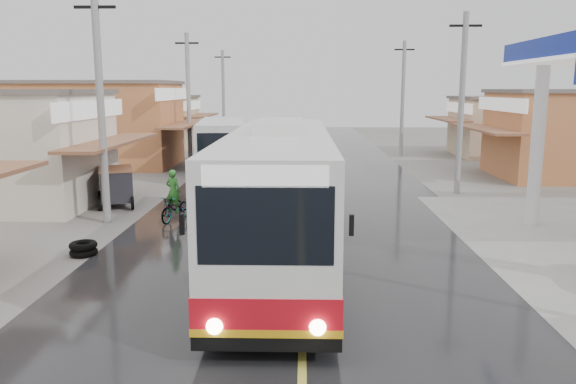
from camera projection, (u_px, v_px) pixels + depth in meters
name	position (u px, v px, depth m)	size (l,w,h in m)	color
ground	(302.00, 332.00, 11.04)	(120.00, 120.00, 0.00)	slate
road	(303.00, 193.00, 25.78)	(12.00, 90.00, 0.02)	black
centre_line	(303.00, 192.00, 25.78)	(0.15, 90.00, 0.01)	#D8CC4C
shopfronts_left	(53.00, 181.00, 29.09)	(11.00, 44.00, 5.20)	tan
utility_poles_left	(158.00, 188.00, 26.96)	(1.60, 50.00, 8.00)	gray
utility_poles_right	(456.00, 194.00, 25.59)	(1.60, 36.00, 8.00)	gray
coach_bus	(280.00, 195.00, 15.30)	(2.93, 12.42, 3.87)	silver
second_bus	(222.00, 146.00, 31.20)	(3.38, 9.16, 2.97)	silver
cyclist	(175.00, 204.00, 20.17)	(1.13, 1.87, 1.90)	black
tricycle_near	(116.00, 184.00, 22.64)	(1.96, 2.24, 1.59)	#26262D
tyre_stack	(83.00, 249.00, 16.06)	(0.79, 0.79, 0.40)	black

